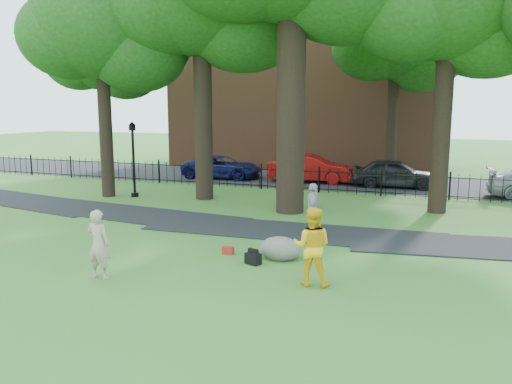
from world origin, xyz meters
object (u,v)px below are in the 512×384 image
at_px(boulder, 280,247).
at_px(red_sedan, 311,169).
at_px(woman, 99,244).
at_px(man, 312,246).
at_px(lamppost, 134,160).

height_order(boulder, red_sedan, red_sedan).
height_order(woman, man, man).
bearing_deg(boulder, man, -52.35).
height_order(man, boulder, man).
distance_m(woman, red_sedan, 17.31).
xyz_separation_m(woman, lamppost, (-5.69, 10.00, 0.85)).
relative_size(woman, man, 0.92).
bearing_deg(boulder, lamppost, 143.31).
distance_m(woman, lamppost, 11.53).
distance_m(man, lamppost, 13.72).
relative_size(woman, boulder, 1.49).
bearing_deg(woman, red_sedan, -92.93).
distance_m(man, boulder, 2.22).
relative_size(man, lamppost, 0.53).
bearing_deg(red_sedan, man, -169.61).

